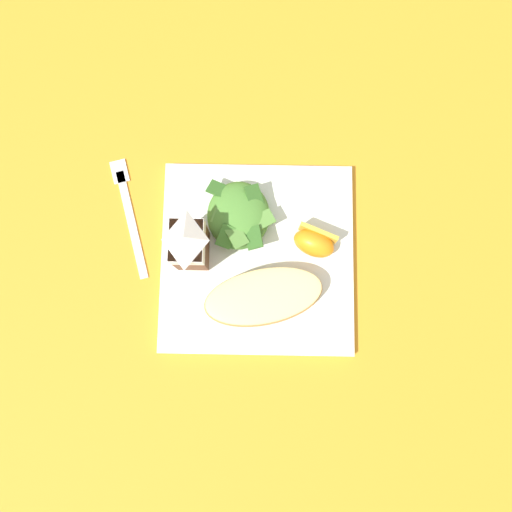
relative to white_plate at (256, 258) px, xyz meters
name	(u,v)px	position (x,y,z in m)	size (l,w,h in m)	color
ground	(256,259)	(0.00, 0.00, -0.01)	(3.00, 3.00, 0.00)	orange
white_plate	(256,258)	(0.00, 0.00, 0.00)	(0.28, 0.28, 0.02)	white
cheesy_pizza_bread	(262,297)	(-0.06, -0.01, 0.03)	(0.11, 0.18, 0.04)	#B77F42
green_salad_pile	(237,215)	(0.06, 0.03, 0.03)	(0.11, 0.10, 0.04)	#4C8433
milk_carton	(187,244)	(0.01, 0.09, 0.07)	(0.06, 0.05, 0.11)	brown
orange_wedge_front	(313,242)	(0.02, -0.08, 0.03)	(0.06, 0.07, 0.04)	orange
metal_fork	(127,208)	(0.07, 0.20, -0.01)	(0.19, 0.07, 0.01)	silver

